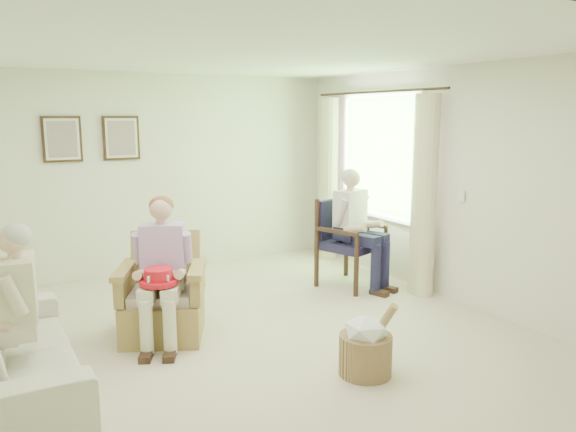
% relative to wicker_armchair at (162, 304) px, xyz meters
% --- Properties ---
extents(floor, '(5.50, 5.50, 0.00)m').
position_rel_wicker_armchair_xyz_m(floor, '(0.68, -0.48, -0.31)').
color(floor, beige).
rests_on(floor, ground).
extents(back_wall, '(5.00, 0.04, 2.60)m').
position_rel_wicker_armchair_xyz_m(back_wall, '(0.68, 2.27, 0.99)').
color(back_wall, silver).
rests_on(back_wall, ground).
extents(front_wall, '(5.00, 0.04, 2.60)m').
position_rel_wicker_armchair_xyz_m(front_wall, '(0.68, -3.23, 0.99)').
color(front_wall, silver).
rests_on(front_wall, ground).
extents(right_wall, '(0.04, 5.50, 2.60)m').
position_rel_wicker_armchair_xyz_m(right_wall, '(3.18, -0.48, 0.99)').
color(right_wall, silver).
rests_on(right_wall, ground).
extents(ceiling, '(5.00, 5.50, 0.02)m').
position_rel_wicker_armchair_xyz_m(ceiling, '(0.68, -0.48, 2.29)').
color(ceiling, white).
rests_on(ceiling, back_wall).
extents(window, '(0.13, 2.50, 1.63)m').
position_rel_wicker_armchair_xyz_m(window, '(3.14, 0.72, 1.28)').
color(window, '#2D6B23').
rests_on(window, right_wall).
extents(curtain_left, '(0.34, 0.34, 2.30)m').
position_rel_wicker_armchair_xyz_m(curtain_left, '(3.01, -0.26, 0.84)').
color(curtain_left, beige).
rests_on(curtain_left, ground).
extents(curtain_right, '(0.34, 0.34, 2.30)m').
position_rel_wicker_armchair_xyz_m(curtain_right, '(3.01, 1.70, 0.84)').
color(curtain_right, beige).
rests_on(curtain_right, ground).
extents(framed_print_left, '(0.45, 0.05, 0.55)m').
position_rel_wicker_armchair_xyz_m(framed_print_left, '(-0.47, 2.24, 1.47)').
color(framed_print_left, '#382114').
rests_on(framed_print_left, back_wall).
extents(framed_print_right, '(0.45, 0.05, 0.55)m').
position_rel_wicker_armchair_xyz_m(framed_print_right, '(0.23, 2.24, 1.47)').
color(framed_print_right, '#382114').
rests_on(framed_print_right, back_wall).
extents(wicker_armchair, '(0.75, 0.75, 0.96)m').
position_rel_wicker_armchair_xyz_m(wicker_armchair, '(0.00, 0.00, 0.00)').
color(wicker_armchair, tan).
rests_on(wicker_armchair, ground).
extents(wood_armchair, '(0.68, 0.64, 1.05)m').
position_rel_wicker_armchair_xyz_m(wood_armchair, '(2.49, 0.51, 0.27)').
color(wood_armchair, black).
rests_on(wood_armchair, ground).
extents(sofa, '(2.07, 0.81, 0.60)m').
position_rel_wicker_armchair_xyz_m(sofa, '(-1.27, -0.45, -0.00)').
color(sofa, beige).
rests_on(sofa, ground).
extents(person_wicker, '(0.40, 0.63, 1.31)m').
position_rel_wicker_armchair_xyz_m(person_wicker, '(0.00, -0.13, 0.45)').
color(person_wicker, beige).
rests_on(person_wicker, ground).
extents(person_dark, '(0.40, 0.62, 1.41)m').
position_rel_wicker_armchair_xyz_m(person_dark, '(2.49, 0.33, 0.53)').
color(person_dark, '#1C1B3C').
rests_on(person_dark, ground).
extents(person_sofa, '(0.42, 0.63, 1.26)m').
position_rel_wicker_armchair_xyz_m(person_sofa, '(-1.27, -0.57, 0.41)').
color(person_sofa, beige).
rests_on(person_sofa, ground).
extents(red_hat, '(0.34, 0.34, 0.14)m').
position_rel_wicker_armchair_xyz_m(red_hat, '(-0.11, -0.31, 0.36)').
color(red_hat, red).
rests_on(red_hat, person_wicker).
extents(hatbox, '(0.44, 0.44, 0.63)m').
position_rel_wicker_armchair_xyz_m(hatbox, '(1.18, -1.61, -0.06)').
color(hatbox, tan).
rests_on(hatbox, ground).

